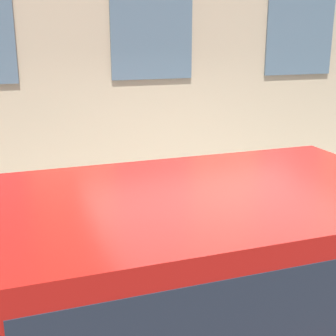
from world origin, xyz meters
TOP-DOWN VIEW (x-y plane):
  - ground_plane at (0.00, 0.00)m, footprint 80.00×80.00m
  - sidewalk at (1.24, 0.00)m, footprint 2.49×60.00m
  - fire_hydrant at (0.38, 0.21)m, footprint 0.29×0.42m
  - person at (0.87, 0.64)m, footprint 0.28×0.19m
  - parked_truck_red_near at (-1.12, 0.82)m, footprint 1.86×4.35m

SIDE VIEW (x-z plane):
  - ground_plane at x=0.00m, z-range 0.00..0.00m
  - sidewalk at x=1.24m, z-range 0.00..0.14m
  - fire_hydrant at x=0.38m, z-range 0.15..0.87m
  - person at x=0.87m, z-range 0.26..1.43m
  - parked_truck_red_near at x=-1.12m, z-range 0.13..1.89m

